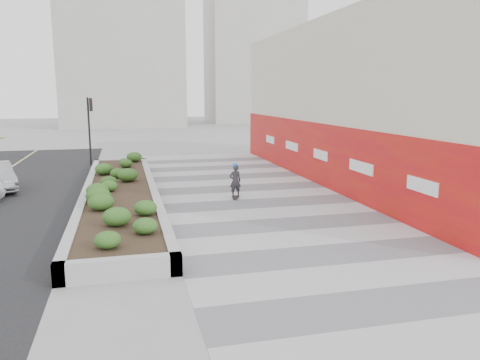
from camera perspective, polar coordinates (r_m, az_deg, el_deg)
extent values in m
plane|color=gray|center=(14.52, 7.99, -7.25)|extent=(160.00, 160.00, 0.00)
cube|color=#A8A8AD|center=(17.22, 4.27, -4.33)|extent=(8.00, 36.00, 0.01)
cube|color=beige|center=(25.02, 15.54, 9.17)|extent=(6.00, 24.00, 8.00)
cube|color=red|center=(23.87, 9.00, 3.36)|extent=(0.12, 24.00, 3.00)
cube|color=#9E9EA0|center=(11.70, -14.52, -10.47)|extent=(3.00, 0.30, 0.55)
cube|color=#9E9EA0|center=(28.95, -14.34, 1.94)|extent=(3.00, 0.30, 0.55)
cube|color=#9E9EA0|center=(20.29, -18.21, -1.79)|extent=(0.30, 18.00, 0.55)
cube|color=#9E9EA0|center=(20.26, -10.57, -1.46)|extent=(0.30, 18.00, 0.55)
cube|color=#2D2116|center=(20.24, -14.39, -1.70)|extent=(2.40, 17.40, 0.50)
cylinder|color=black|center=(30.46, -17.89, 5.62)|extent=(0.12, 0.12, 4.20)
cube|color=black|center=(30.37, -17.72, 8.74)|extent=(0.18, 0.28, 0.80)
cube|color=#ADAAA3|center=(68.04, -14.21, 14.85)|extent=(16.00, 12.00, 20.00)
cube|color=#ADAAA3|center=(75.96, 1.61, 16.17)|extent=(14.00, 10.00, 24.00)
cylinder|color=#595654|center=(17.38, 5.84, -4.23)|extent=(0.44, 0.44, 0.01)
cube|color=black|center=(19.91, -0.58, -2.10)|extent=(0.38, 0.75, 0.02)
imported|color=#2C2B31|center=(19.77, -0.59, -0.12)|extent=(0.53, 0.37, 1.38)
sphere|color=blue|center=(19.66, -0.59, 1.75)|extent=(0.23, 0.23, 0.23)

